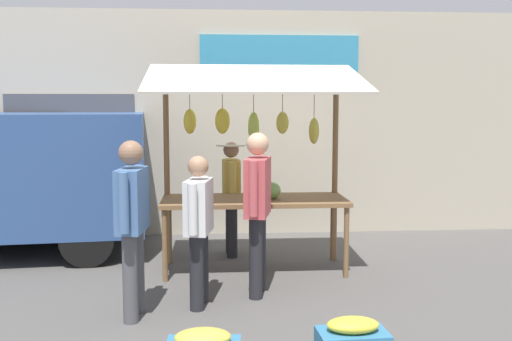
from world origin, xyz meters
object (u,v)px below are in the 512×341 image
vendor_with_sunhat (231,190)px  shopper_in_striped_shirt (132,216)px  market_stall (254,143)px  produce_crate_side (353,341)px  shopper_in_grey_tee (199,222)px  shopper_with_ponytail (258,201)px

vendor_with_sunhat → shopper_in_striped_shirt: size_ratio=0.90×
market_stall → produce_crate_side: 3.06m
shopper_in_striped_shirt → vendor_with_sunhat: bearing=-17.5°
vendor_with_sunhat → shopper_in_striped_shirt: shopper_in_striped_shirt is taller
vendor_with_sunhat → produce_crate_side: 3.56m
shopper_in_grey_tee → produce_crate_side: size_ratio=2.68×
market_stall → shopper_in_grey_tee: market_stall is taller
shopper_in_grey_tee → vendor_with_sunhat: bearing=-0.8°
shopper_with_ponytail → produce_crate_side: shopper_with_ponytail is taller
shopper_in_grey_tee → shopper_in_striped_shirt: (0.61, 0.28, 0.12)m
shopper_in_grey_tee → shopper_in_striped_shirt: 0.68m
shopper_in_striped_shirt → market_stall: bearing=-32.5°
produce_crate_side → market_stall: bearing=-77.7°
vendor_with_sunhat → market_stall: bearing=17.5°
shopper_with_ponytail → shopper_in_grey_tee: shopper_with_ponytail is taller
shopper_with_ponytail → shopper_in_striped_shirt: (1.22, 0.60, -0.03)m
produce_crate_side → shopper_with_ponytail: bearing=-70.3°
shopper_with_ponytail → shopper_in_grey_tee: size_ratio=1.14×
shopper_in_striped_shirt → produce_crate_side: shopper_in_striped_shirt is taller
shopper_in_striped_shirt → shopper_with_ponytail: bearing=-57.5°
shopper_with_ponytail → vendor_with_sunhat: bearing=19.9°
market_stall → shopper_with_ponytail: market_stall is taller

